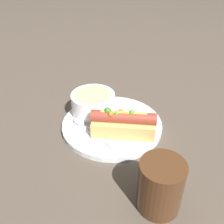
{
  "coord_description": "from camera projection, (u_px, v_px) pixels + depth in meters",
  "views": [
    {
      "loc": [
        -0.11,
        -0.51,
        0.41
      ],
      "look_at": [
        0.0,
        0.0,
        0.05
      ],
      "focal_mm": 42.0,
      "sensor_mm": 36.0,
      "label": 1
    }
  ],
  "objects": [
    {
      "name": "ground_plane",
      "position": [
        112.0,
        127.0,
        0.66
      ],
      "size": [
        4.0,
        4.0,
        0.0
      ],
      "primitive_type": "plane",
      "color": "#4C4238"
    },
    {
      "name": "dinner_plate",
      "position": [
        112.0,
        125.0,
        0.66
      ],
      "size": [
        0.25,
        0.25,
        0.01
      ],
      "color": "white",
      "rests_on": "ground_plane"
    },
    {
      "name": "hot_dog",
      "position": [
        123.0,
        124.0,
        0.6
      ],
      "size": [
        0.16,
        0.1,
        0.07
      ],
      "rotation": [
        0.0,
        0.0,
        -0.33
      ],
      "color": "#DBAD60",
      "rests_on": "dinner_plate"
    },
    {
      "name": "spoon",
      "position": [
        84.0,
        124.0,
        0.64
      ],
      "size": [
        0.09,
        0.15,
        0.01
      ],
      "rotation": [
        0.0,
        0.0,
        2.04
      ],
      "color": "#B7B7BC",
      "rests_on": "dinner_plate"
    },
    {
      "name": "soup_bowl",
      "position": [
        93.0,
        103.0,
        0.67
      ],
      "size": [
        0.11,
        0.11,
        0.05
      ],
      "color": "white",
      "rests_on": "dinner_plate"
    },
    {
      "name": "drinking_glass",
      "position": [
        160.0,
        186.0,
        0.45
      ],
      "size": [
        0.08,
        0.08,
        0.1
      ],
      "color": "#4C2D19",
      "rests_on": "ground_plane"
    }
  ]
}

